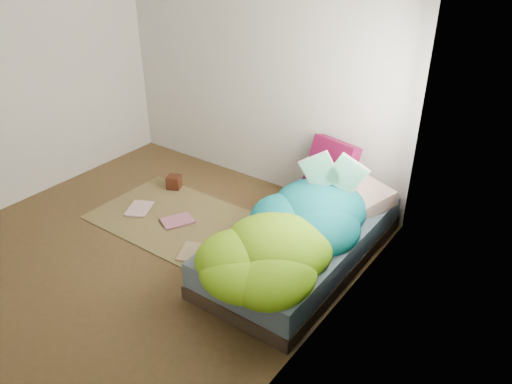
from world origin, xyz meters
TOP-DOWN VIEW (x-y plane):
  - ground at (0.00, 0.00)m, footprint 3.50×3.50m
  - room_walls at (0.01, 0.01)m, footprint 3.54×3.54m
  - bed at (1.22, 0.72)m, footprint 1.00×2.00m
  - duvet at (1.22, 0.50)m, footprint 0.96×1.84m
  - rug at (-0.15, 0.55)m, footprint 1.60×1.10m
  - pillow_floral at (1.39, 1.43)m, footprint 0.73×0.60m
  - pillow_magenta at (1.06, 1.50)m, footprint 0.50×0.25m
  - open_book at (1.28, 1.09)m, footprint 0.48×0.25m
  - wooden_box at (-0.60, 1.01)m, footprint 0.19×0.19m
  - floor_book_a at (-0.66, 0.40)m, footprint 0.34×0.37m
  - floor_book_b at (-0.18, 0.56)m, footprint 0.33×0.37m
  - floor_book_c at (0.29, 0.16)m, footprint 0.31×0.35m

SIDE VIEW (x-z plane):
  - ground at x=0.00m, z-range 0.00..0.00m
  - rug at x=-0.15m, z-range 0.00..0.01m
  - floor_book_c at x=0.29m, z-range 0.01..0.03m
  - floor_book_a at x=-0.66m, z-range 0.01..0.04m
  - floor_book_b at x=-0.18m, z-range 0.01..0.04m
  - wooden_box at x=-0.60m, z-range 0.01..0.15m
  - bed at x=1.22m, z-range 0.00..0.34m
  - pillow_floral at x=1.39m, z-range 0.34..0.48m
  - duvet at x=1.22m, z-range 0.34..0.68m
  - pillow_magenta at x=1.06m, z-range 0.34..0.82m
  - open_book at x=1.28m, z-range 0.68..0.97m
  - room_walls at x=0.01m, z-range 0.32..2.94m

